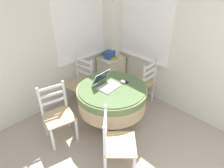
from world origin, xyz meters
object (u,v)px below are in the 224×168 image
Objects in this scene: cell_phone at (125,82)px; dining_chair_left_flank at (58,115)px; round_dining_table at (112,96)px; computer_mouse at (123,82)px; book_on_cabinet at (112,57)px; storage_box at (110,54)px; laptop at (106,83)px; dining_chair_camera_near at (116,144)px; dining_chair_near_right_window at (142,83)px; corner_cabinet at (111,72)px; dining_chair_near_back_window at (80,83)px.

cell_phone is 0.12× the size of dining_chair_left_flank.
round_dining_table is 11.88× the size of computer_mouse.
cell_phone reaches higher than book_on_cabinet.
cell_phone is 1.13m from storage_box.
laptop is at bearing 154.80° from computer_mouse.
round_dining_table is at bearing 170.94° from computer_mouse.
laptop reaches higher than dining_chair_camera_near.
dining_chair_near_right_window is at bearing -11.08° from dining_chair_left_flank.
storage_box is at bearing 48.00° from dining_chair_camera_near.
dining_chair_near_right_window is at bearing 6.67° from computer_mouse.
dining_chair_near_back_window is at bearing -175.67° from corner_cabinet.
laptop is 0.28m from computer_mouse.
corner_cabinet is (0.93, 0.84, -0.45)m from laptop.
dining_chair_near_right_window is at bearing -44.36° from dining_chair_near_back_window.
dining_chair_camera_near reaches higher than book_on_cabinet.
storage_box reaches higher than computer_mouse.
laptop reaches higher than dining_chair_near_back_window.
computer_mouse is at bearing -125.87° from book_on_cabinet.
dining_chair_near_back_window reaches higher than corner_cabinet.
round_dining_table is 0.85m from dining_chair_camera_near.
storage_box is 0.80× the size of book_on_cabinet.
computer_mouse is 0.10× the size of dining_chair_camera_near.
book_on_cabinet is at bearing 2.49° from dining_chair_near_back_window.
laptop reaches higher than storage_box.
corner_cabinet is 0.35m from book_on_cabinet.
corner_cabinet is at bearing 4.33° from dining_chair_near_back_window.
round_dining_table is at bearing -134.68° from book_on_cabinet.
laptop is at bearing 54.32° from dining_chair_camera_near.
laptop is 0.40× the size of dining_chair_camera_near.
dining_chair_camera_near and dining_chair_left_flank have the same top height.
computer_mouse is at bearing -77.31° from dining_chair_near_back_window.
computer_mouse is 0.05m from cell_phone.
book_on_cabinet is (0.92, 0.81, -0.11)m from laptop.
round_dining_table is at bearing 48.81° from dining_chair_camera_near.
round_dining_table is 1.22× the size of dining_chair_left_flank.
laptop reaches higher than book_on_cabinet.
dining_chair_near_back_window is 4.53× the size of storage_box.
laptop is at bearing -20.31° from dining_chair_left_flank.
dining_chair_near_right_window is (0.88, -0.04, -0.35)m from laptop.
dining_chair_near_back_window is at bearing 69.12° from dining_chair_camera_near.
corner_cabinet is 0.42m from storage_box.
round_dining_table reaches higher than corner_cabinet.
dining_chair_camera_near is at bearing -141.97° from computer_mouse.
cell_phone is 0.12× the size of dining_chair_near_back_window.
dining_chair_near_right_window is at bearing 2.71° from round_dining_table.
computer_mouse is at bearing -21.58° from dining_chair_left_flank.
round_dining_table is at bearing -177.29° from dining_chair_near_right_window.
dining_chair_left_flank is at bearing -162.15° from book_on_cabinet.
dining_chair_near_back_window is 1.16m from dining_chair_near_right_window.
round_dining_table is 1.22× the size of dining_chair_near_back_window.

